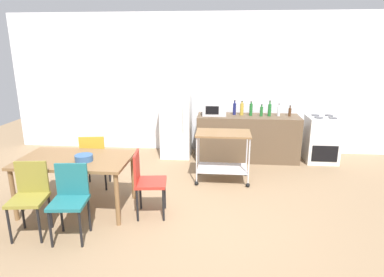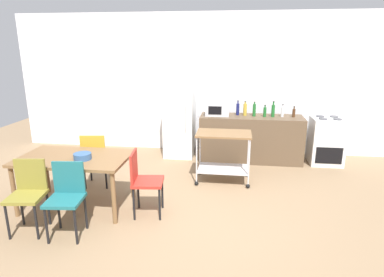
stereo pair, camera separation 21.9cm
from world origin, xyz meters
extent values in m
plane|color=#8C7051|center=(0.00, 0.00, 0.00)|extent=(12.00, 12.00, 0.00)
cube|color=white|center=(0.00, 3.20, 1.45)|extent=(8.40, 0.12, 2.90)
cube|color=brown|center=(0.90, 2.60, 0.45)|extent=(2.00, 0.64, 0.90)
cube|color=brown|center=(-1.61, 0.24, 0.73)|extent=(1.50, 0.90, 0.04)
cylinder|color=brown|center=(-2.30, -0.15, 0.35)|extent=(0.06, 0.06, 0.71)
cylinder|color=brown|center=(-0.92, -0.15, 0.35)|extent=(0.06, 0.06, 0.71)
cylinder|color=brown|center=(-2.30, 0.63, 0.35)|extent=(0.06, 0.06, 0.71)
cylinder|color=brown|center=(-0.92, 0.63, 0.35)|extent=(0.06, 0.06, 0.71)
cube|color=gold|center=(-1.63, 1.01, 0.47)|extent=(0.45, 0.45, 0.04)
cube|color=gold|center=(-1.60, 0.84, 0.69)|extent=(0.38, 0.09, 0.40)
cylinder|color=black|center=(-1.49, 1.21, 0.23)|extent=(0.03, 0.03, 0.45)
cylinder|color=black|center=(-1.82, 1.16, 0.23)|extent=(0.03, 0.03, 0.45)
cylinder|color=black|center=(-1.44, 0.87, 0.23)|extent=(0.03, 0.03, 0.45)
cylinder|color=black|center=(-1.77, 0.82, 0.23)|extent=(0.03, 0.03, 0.45)
cube|color=#1E666B|center=(-1.37, -0.51, 0.47)|extent=(0.44, 0.44, 0.04)
cube|color=#1E666B|center=(-1.39, -0.33, 0.69)|extent=(0.38, 0.07, 0.40)
cylinder|color=black|center=(-1.53, -0.70, 0.23)|extent=(0.03, 0.03, 0.45)
cylinder|color=black|center=(-1.19, -0.66, 0.23)|extent=(0.03, 0.03, 0.45)
cylinder|color=black|center=(-1.56, -0.36, 0.23)|extent=(0.03, 0.03, 0.45)
cylinder|color=black|center=(-1.22, -0.32, 0.23)|extent=(0.03, 0.03, 0.45)
cube|color=olive|center=(-1.89, -0.48, 0.47)|extent=(0.45, 0.45, 0.04)
cube|color=olive|center=(-1.91, -0.30, 0.69)|extent=(0.38, 0.08, 0.40)
cylinder|color=black|center=(-2.03, -0.67, 0.23)|extent=(0.03, 0.03, 0.45)
cylinder|color=black|center=(-1.69, -0.63, 0.23)|extent=(0.03, 0.03, 0.45)
cylinder|color=black|center=(-2.08, -0.34, 0.23)|extent=(0.03, 0.03, 0.45)
cylinder|color=black|center=(-1.74, -0.29, 0.23)|extent=(0.03, 0.03, 0.45)
cube|color=#B72D23|center=(-0.55, 0.16, 0.47)|extent=(0.44, 0.44, 0.04)
cube|color=#B72D23|center=(-0.72, 0.13, 0.69)|extent=(0.07, 0.38, 0.40)
cylinder|color=black|center=(-0.36, 0.01, 0.23)|extent=(0.03, 0.03, 0.45)
cylinder|color=black|center=(-0.40, 0.34, 0.23)|extent=(0.03, 0.03, 0.45)
cylinder|color=black|center=(-0.69, -0.03, 0.23)|extent=(0.03, 0.03, 0.45)
cylinder|color=black|center=(-0.73, 0.30, 0.23)|extent=(0.03, 0.03, 0.45)
cube|color=white|center=(2.35, 2.62, 0.45)|extent=(0.60, 0.60, 0.90)
cube|color=black|center=(2.35, 2.32, 0.25)|extent=(0.48, 0.01, 0.32)
cylinder|color=#47474C|center=(2.22, 2.50, 0.91)|extent=(0.16, 0.16, 0.02)
cylinder|color=#47474C|center=(2.48, 2.50, 0.91)|extent=(0.16, 0.16, 0.02)
cylinder|color=#47474C|center=(2.22, 2.74, 0.91)|extent=(0.16, 0.16, 0.02)
cylinder|color=#47474C|center=(2.48, 2.74, 0.91)|extent=(0.16, 0.16, 0.02)
cube|color=white|center=(-0.55, 2.70, 0.78)|extent=(0.60, 0.60, 1.55)
cylinder|color=silver|center=(-0.37, 2.39, 0.85)|extent=(0.02, 0.02, 0.50)
cube|color=brown|center=(0.41, 1.44, 0.83)|extent=(0.90, 0.56, 0.03)
cube|color=silver|center=(0.41, 1.44, 0.22)|extent=(0.83, 0.52, 0.02)
cylinder|color=silver|center=(-0.01, 1.19, 0.45)|extent=(0.02, 0.02, 0.76)
sphere|color=black|center=(-0.01, 1.19, 0.04)|extent=(0.07, 0.07, 0.07)
cylinder|color=silver|center=(0.83, 1.19, 0.45)|extent=(0.02, 0.02, 0.76)
sphere|color=black|center=(0.83, 1.19, 0.04)|extent=(0.07, 0.07, 0.07)
cylinder|color=silver|center=(-0.01, 1.69, 0.45)|extent=(0.02, 0.02, 0.76)
sphere|color=black|center=(-0.01, 1.69, 0.04)|extent=(0.07, 0.07, 0.07)
cylinder|color=silver|center=(0.83, 1.69, 0.45)|extent=(0.02, 0.02, 0.76)
sphere|color=black|center=(0.83, 1.69, 0.04)|extent=(0.07, 0.07, 0.07)
cube|color=silver|center=(0.23, 2.61, 1.03)|extent=(0.46, 0.34, 0.26)
cube|color=black|center=(0.19, 2.43, 1.03)|extent=(0.25, 0.01, 0.16)
cylinder|color=navy|center=(0.63, 2.68, 1.01)|extent=(0.06, 0.06, 0.23)
cylinder|color=navy|center=(0.63, 2.68, 1.15)|extent=(0.03, 0.03, 0.05)
cylinder|color=black|center=(0.63, 2.68, 1.19)|extent=(0.03, 0.03, 0.01)
cylinder|color=gold|center=(0.77, 2.66, 1.02)|extent=(0.07, 0.07, 0.23)
cylinder|color=gold|center=(0.77, 2.66, 1.15)|extent=(0.03, 0.03, 0.04)
cylinder|color=black|center=(0.77, 2.66, 1.18)|extent=(0.04, 0.04, 0.01)
cylinder|color=#1E6628|center=(0.95, 2.61, 1.02)|extent=(0.06, 0.06, 0.24)
cylinder|color=#1E6628|center=(0.95, 2.61, 1.15)|extent=(0.03, 0.03, 0.04)
cylinder|color=black|center=(0.95, 2.61, 1.18)|extent=(0.03, 0.03, 0.01)
cylinder|color=#1E6628|center=(1.15, 2.59, 0.99)|extent=(0.06, 0.06, 0.18)
cylinder|color=#1E6628|center=(1.15, 2.59, 1.10)|extent=(0.03, 0.03, 0.04)
cylinder|color=black|center=(1.15, 2.59, 1.13)|extent=(0.03, 0.03, 0.01)
cylinder|color=#1E6628|center=(1.30, 2.60, 1.02)|extent=(0.07, 0.07, 0.23)
cylinder|color=#1E6628|center=(1.30, 2.60, 1.16)|extent=(0.03, 0.03, 0.06)
cylinder|color=black|center=(1.30, 2.60, 1.20)|extent=(0.03, 0.03, 0.01)
cylinder|color=silver|center=(1.48, 2.62, 0.99)|extent=(0.06, 0.06, 0.18)
cylinder|color=silver|center=(1.48, 2.62, 1.11)|extent=(0.03, 0.03, 0.05)
cylinder|color=black|center=(1.48, 2.62, 1.14)|extent=(0.03, 0.03, 0.01)
cylinder|color=#4C2D19|center=(1.70, 2.63, 0.98)|extent=(0.06, 0.06, 0.16)
cylinder|color=#4C2D19|center=(1.70, 2.63, 1.08)|extent=(0.03, 0.03, 0.05)
cylinder|color=black|center=(1.70, 2.63, 1.11)|extent=(0.03, 0.03, 0.01)
cylinder|color=#33598C|center=(-1.44, 0.15, 0.79)|extent=(0.24, 0.24, 0.08)
camera|label=1|loc=(0.37, -3.84, 2.22)|focal=30.79mm
camera|label=2|loc=(0.58, -3.81, 2.22)|focal=30.79mm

